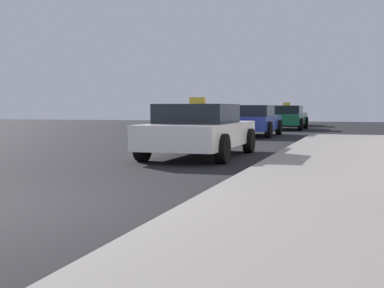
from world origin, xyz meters
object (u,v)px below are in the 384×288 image
car_blue (253,120)px  car_red (289,115)px  car_green (287,117)px  car_white (200,130)px

car_blue → car_red: same height
car_blue → car_green: car_green is taller
car_white → car_blue: size_ratio=1.05×
car_blue → car_green: 7.14m
car_blue → car_white: bearing=-86.8°
car_green → car_red: 6.21m
car_white → car_red: car_white is taller
car_white → car_red: bearing=91.8°
car_white → car_red: 23.00m
car_white → car_green: bearing=90.3°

